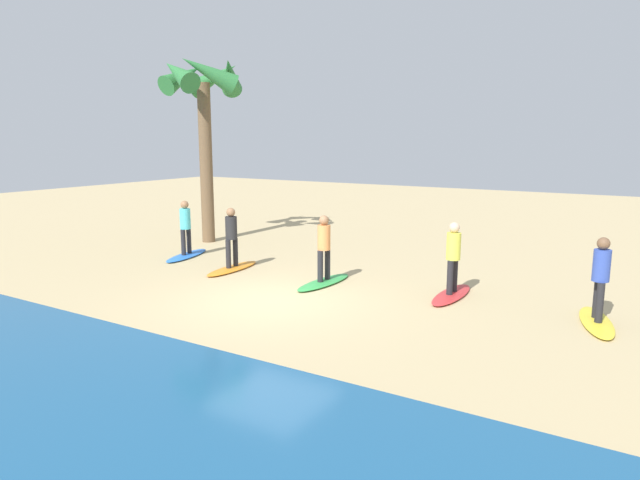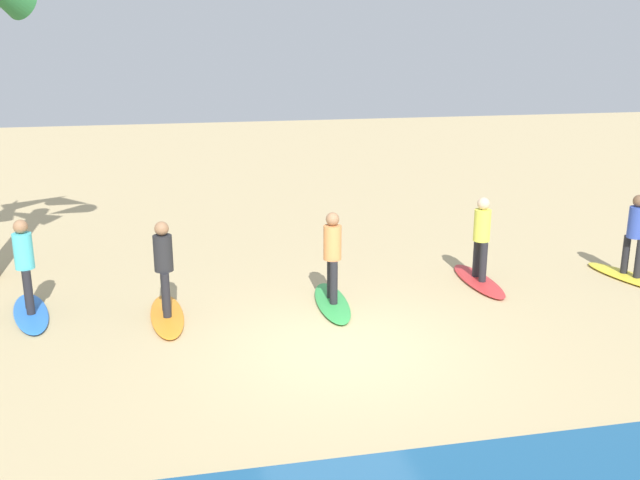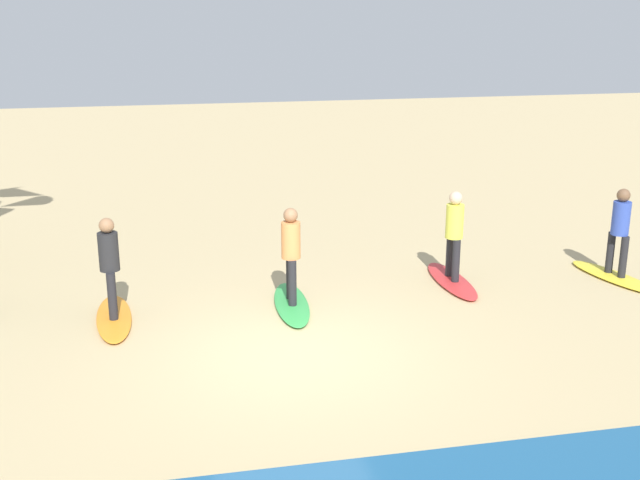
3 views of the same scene
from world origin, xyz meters
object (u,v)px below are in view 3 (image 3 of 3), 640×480
at_px(surfboard_green, 292,304).
at_px(surfboard_orange, 114,318).
at_px(surfboard_yellow, 614,277).
at_px(surfboard_red, 452,281).
at_px(surfer_orange, 109,260).
at_px(surfer_yellow, 620,226).
at_px(surfer_green, 291,248).
at_px(surfer_red, 454,229).

height_order(surfboard_green, surfboard_orange, same).
xyz_separation_m(surfboard_yellow, surfboard_red, (3.06, -0.41, 0.00)).
height_order(surfboard_yellow, surfer_orange, surfer_orange).
distance_m(surfboard_orange, surfer_orange, 0.99).
bearing_deg(surfboard_red, surfer_orange, -84.20).
xyz_separation_m(surfboard_orange, surfer_orange, (0.00, 0.00, 0.99)).
relative_size(surfboard_yellow, surfer_yellow, 1.28).
bearing_deg(surfboard_green, surfer_yellow, 94.64).
relative_size(surfboard_yellow, surfboard_green, 1.00).
distance_m(surfboard_red, surfboard_orange, 6.05).
height_order(surfboard_red, surfer_green, surfer_green).
height_order(surfboard_yellow, surfer_yellow, surfer_yellow).
relative_size(surfboard_orange, surfer_orange, 1.28).
relative_size(surfboard_yellow, surfboard_red, 1.00).
distance_m(surfboard_yellow, surfboard_green, 6.15).
relative_size(surfboard_yellow, surfer_orange, 1.28).
bearing_deg(surfer_yellow, surfboard_red, -7.71).
relative_size(surfboard_red, surfboard_orange, 1.00).
relative_size(surfer_red, surfer_orange, 1.00).
bearing_deg(surfboard_orange, surfer_yellow, 88.06).
bearing_deg(surfboard_orange, surfer_green, 87.52).
bearing_deg(surfer_red, surfboard_orange, 5.61).
distance_m(surfer_yellow, surfer_orange, 9.08).
bearing_deg(surfer_yellow, surfer_green, 1.38).
height_order(surfboard_red, surfer_orange, surfer_orange).
bearing_deg(surfer_green, surfboard_yellow, -178.62).
xyz_separation_m(surfer_yellow, surfer_red, (3.06, -0.41, 0.00)).
bearing_deg(surfboard_red, surfboard_yellow, 82.49).
distance_m(surfboard_red, surfer_orange, 6.13).
xyz_separation_m(surfer_red, surfboard_green, (3.09, 0.56, -0.99)).
xyz_separation_m(surfer_yellow, surfer_green, (6.14, 0.15, 0.00)).
bearing_deg(surfer_orange, surfboard_yellow, -178.87).
height_order(surfer_red, surfer_green, same).
bearing_deg(surfboard_orange, surfer_red, 92.54).
bearing_deg(surfboard_orange, surfboard_green, 87.52).
xyz_separation_m(surfboard_yellow, surfer_red, (3.06, -0.41, 0.99)).
distance_m(surfboard_yellow, surfer_yellow, 0.99).
xyz_separation_m(surfboard_green, surfboard_orange, (2.93, 0.03, 0.00)).
xyz_separation_m(surfboard_green, surfer_green, (0.00, 0.00, 0.99)).
relative_size(surfer_yellow, surfer_red, 1.00).
bearing_deg(surfboard_red, surfboard_green, -79.51).
bearing_deg(surfboard_red, surfboard_orange, -84.20).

